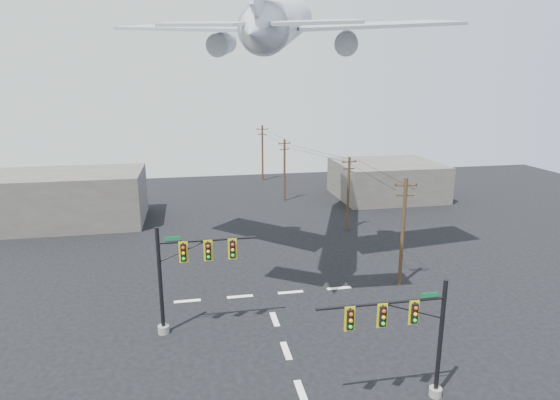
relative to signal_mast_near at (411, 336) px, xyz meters
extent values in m
plane|color=black|center=(-5.21, 1.73, -3.77)|extent=(120.00, 120.00, 0.00)
cube|color=white|center=(-5.21, 1.73, -3.76)|extent=(0.40, 2.00, 0.01)
cube|color=white|center=(-5.21, 5.73, -3.76)|extent=(0.40, 2.00, 0.01)
cube|color=white|center=(-5.21, 9.73, -3.76)|extent=(0.40, 2.00, 0.01)
cube|color=white|center=(-11.21, 13.73, -3.76)|extent=(2.00, 0.40, 0.01)
cube|color=white|center=(-7.21, 13.73, -3.76)|extent=(2.00, 0.40, 0.01)
cube|color=white|center=(-3.21, 13.73, -3.76)|extent=(2.00, 0.40, 0.01)
cube|color=white|center=(0.79, 13.73, -3.76)|extent=(2.00, 0.40, 0.01)
cylinder|color=gray|center=(1.69, 0.06, -3.54)|extent=(0.66, 0.66, 0.47)
cylinder|color=black|center=(1.69, 0.06, -0.46)|extent=(0.23, 0.23, 6.63)
cylinder|color=black|center=(-1.63, 0.06, 1.91)|extent=(6.65, 0.15, 0.15)
cylinder|color=black|center=(0.03, 0.06, 1.34)|extent=(3.51, 0.08, 0.08)
cube|color=black|center=(0.03, -0.08, 1.31)|extent=(0.32, 0.28, 1.04)
cube|color=yellow|center=(0.03, -0.06, 1.31)|extent=(0.52, 0.04, 1.28)
sphere|color=red|center=(0.03, -0.24, 1.65)|extent=(0.19, 0.19, 0.19)
sphere|color=#FFB50D|center=(0.03, -0.24, 1.31)|extent=(0.19, 0.19, 0.19)
sphere|color=#0CC01F|center=(0.03, -0.24, 0.98)|extent=(0.19, 0.19, 0.19)
cube|color=black|center=(-1.63, -0.08, 1.31)|extent=(0.32, 0.28, 1.04)
cube|color=yellow|center=(-1.63, -0.06, 1.31)|extent=(0.52, 0.04, 1.28)
sphere|color=red|center=(-1.63, -0.24, 1.65)|extent=(0.19, 0.19, 0.19)
sphere|color=#FFB50D|center=(-1.63, -0.24, 1.31)|extent=(0.19, 0.19, 0.19)
sphere|color=#0CC01F|center=(-1.63, -0.24, 0.98)|extent=(0.19, 0.19, 0.19)
cube|color=black|center=(-3.29, -0.08, 1.31)|extent=(0.32, 0.28, 1.04)
cube|color=yellow|center=(-3.29, -0.06, 1.31)|extent=(0.52, 0.04, 1.28)
sphere|color=red|center=(-3.29, -0.24, 1.65)|extent=(0.19, 0.19, 0.19)
sphere|color=#FFB50D|center=(-3.29, -0.24, 1.31)|extent=(0.19, 0.19, 0.19)
sphere|color=#0CC01F|center=(-3.29, -0.24, 0.98)|extent=(0.19, 0.19, 0.19)
cube|color=#0D5F30|center=(0.84, 0.00, 2.15)|extent=(0.90, 0.04, 0.25)
cylinder|color=gray|center=(-12.74, 9.33, -3.51)|extent=(0.73, 0.73, 0.52)
cylinder|color=black|center=(-12.74, 9.33, -0.11)|extent=(0.25, 0.25, 7.33)
cylinder|color=black|center=(-9.62, 9.33, 2.51)|extent=(6.23, 0.17, 0.17)
cylinder|color=black|center=(-11.18, 9.33, 1.88)|extent=(3.36, 0.08, 0.08)
cube|color=black|center=(-11.18, 9.17, 1.85)|extent=(0.36, 0.31, 1.15)
cube|color=yellow|center=(-11.18, 9.19, 1.85)|extent=(0.58, 0.04, 1.41)
sphere|color=red|center=(-11.18, 9.00, 2.21)|extent=(0.21, 0.21, 0.21)
sphere|color=#FFB50D|center=(-11.18, 9.00, 1.85)|extent=(0.21, 0.21, 0.21)
sphere|color=#0CC01F|center=(-11.18, 9.00, 1.48)|extent=(0.21, 0.21, 0.21)
cube|color=black|center=(-9.62, 9.17, 1.85)|extent=(0.36, 0.31, 1.15)
cube|color=yellow|center=(-9.62, 9.19, 1.85)|extent=(0.58, 0.04, 1.41)
sphere|color=red|center=(-9.62, 9.00, 2.21)|extent=(0.21, 0.21, 0.21)
sphere|color=#FFB50D|center=(-9.62, 9.00, 1.85)|extent=(0.21, 0.21, 0.21)
sphere|color=#0CC01F|center=(-9.62, 9.00, 1.48)|extent=(0.21, 0.21, 0.21)
cube|color=black|center=(-8.07, 9.17, 1.85)|extent=(0.36, 0.31, 1.15)
cube|color=yellow|center=(-8.07, 9.19, 1.85)|extent=(0.58, 0.04, 1.41)
sphere|color=red|center=(-8.07, 9.00, 2.21)|extent=(0.21, 0.21, 0.21)
sphere|color=#FFB50D|center=(-8.07, 9.00, 1.85)|extent=(0.21, 0.21, 0.21)
sphere|color=#0CC01F|center=(-8.07, 9.00, 1.48)|extent=(0.21, 0.21, 0.21)
cube|color=#0D5F30|center=(-11.79, 9.27, 2.77)|extent=(0.99, 0.04, 0.27)
cylinder|color=#44311D|center=(5.84, 13.47, 0.68)|extent=(0.30, 0.30, 8.91)
cube|color=#44311D|center=(5.84, 13.47, 4.54)|extent=(1.77, 0.44, 0.12)
cube|color=#44311D|center=(5.84, 13.47, 3.75)|extent=(1.38, 0.37, 0.12)
cylinder|color=black|center=(5.07, 13.61, 4.64)|extent=(0.10, 0.10, 0.12)
cylinder|color=black|center=(5.84, 13.47, 4.64)|extent=(0.10, 0.10, 0.12)
cylinder|color=black|center=(6.62, 13.33, 4.64)|extent=(0.10, 0.10, 0.12)
cylinder|color=#44311D|center=(6.33, 28.10, 0.35)|extent=(0.28, 0.28, 8.25)
cube|color=#44311D|center=(6.33, 28.10, 3.92)|extent=(1.67, 0.30, 0.11)
cube|color=#44311D|center=(6.33, 28.10, 3.18)|extent=(1.30, 0.26, 0.11)
cylinder|color=black|center=(5.60, 28.02, 4.02)|extent=(0.09, 0.09, 0.11)
cylinder|color=black|center=(6.33, 28.10, 4.02)|extent=(0.09, 0.09, 0.11)
cylinder|color=black|center=(7.07, 28.19, 4.02)|extent=(0.09, 0.09, 0.11)
cylinder|color=#44311D|center=(2.07, 42.32, 0.50)|extent=(0.29, 0.29, 8.55)
cube|color=#44311D|center=(2.07, 42.32, 4.20)|extent=(1.74, 0.46, 0.12)
cube|color=#44311D|center=(2.07, 42.32, 3.42)|extent=(1.36, 0.38, 0.12)
cylinder|color=black|center=(1.31, 42.17, 4.29)|extent=(0.10, 0.10, 0.12)
cylinder|color=black|center=(2.07, 42.32, 4.29)|extent=(0.10, 0.10, 0.12)
cylinder|color=black|center=(2.83, 42.47, 4.29)|extent=(0.10, 0.10, 0.12)
cylinder|color=#44311D|center=(1.22, 56.54, 0.79)|extent=(0.31, 0.31, 9.13)
cube|color=#44311D|center=(1.22, 56.54, 4.73)|extent=(1.89, 0.29, 0.13)
cube|color=#44311D|center=(1.22, 56.54, 3.89)|extent=(1.48, 0.25, 0.13)
cylinder|color=black|center=(0.39, 56.61, 4.84)|extent=(0.10, 0.10, 0.13)
cylinder|color=black|center=(1.22, 56.54, 4.84)|extent=(0.10, 0.10, 0.13)
cylinder|color=black|center=(2.06, 56.46, 4.84)|extent=(0.10, 0.10, 0.13)
cylinder|color=black|center=(5.32, 20.79, 4.18)|extent=(0.57, 14.63, 0.03)
cylinder|color=black|center=(3.44, 35.21, 4.01)|extent=(4.33, 14.22, 0.03)
cylinder|color=black|center=(0.84, 49.43, 4.41)|extent=(0.94, 14.22, 0.03)
cylinder|color=black|center=(6.86, 20.79, 4.18)|extent=(0.47, 14.63, 0.03)
cylinder|color=black|center=(4.96, 35.21, 4.01)|extent=(4.26, 14.22, 0.03)
cylinder|color=black|center=(2.46, 49.43, 4.41)|extent=(0.82, 14.22, 0.03)
cylinder|color=#B3B8C0|center=(-2.36, 21.00, 17.18)|extent=(9.84, 21.28, 6.57)
cone|color=#B3B8C0|center=(1.61, 33.06, 19.18)|extent=(4.78, 5.92, 4.02)
cone|color=#B3B8C0|center=(-6.34, 8.94, 15.19)|extent=(4.45, 5.77, 3.69)
cube|color=#B3B8C0|center=(-9.89, 22.01, 16.65)|extent=(13.09, 12.70, 0.99)
cube|color=#B3B8C0|center=(4.29, 17.34, 16.65)|extent=(14.02, 6.24, 0.99)
cylinder|color=#B3B8C0|center=(-7.42, 22.33, 15.44)|extent=(2.91, 4.00, 2.37)
cylinder|color=#B3B8C0|center=(2.49, 19.06, 15.44)|extent=(2.91, 4.00, 2.37)
cube|color=#B3B8C0|center=(-9.35, 10.47, 15.69)|extent=(5.62, 4.78, 0.54)
cube|color=#B3B8C0|center=(-3.01, 8.38, 15.69)|extent=(5.34, 2.59, 0.54)
cube|color=#625E56|center=(-25.21, 36.73, -0.77)|extent=(18.00, 10.00, 6.00)
cube|color=#625E56|center=(16.79, 41.73, -1.27)|extent=(14.00, 12.00, 5.00)
camera|label=1|loc=(-10.42, -19.41, 12.42)|focal=30.00mm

